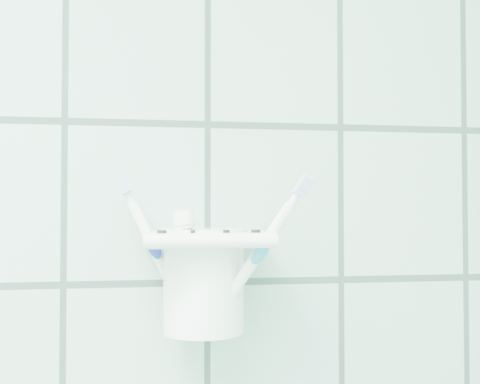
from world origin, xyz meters
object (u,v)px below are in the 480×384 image
object	(u,v)px
toothbrush_blue	(187,240)
toothpaste_tube	(197,259)
cup	(204,277)
toothbrush_pink	(191,241)
toothbrush_orange	(209,236)
holder_bracket	(206,240)

from	to	relation	value
toothbrush_blue	toothpaste_tube	xyz separation A→B (m)	(0.01, -0.01, -0.02)
cup	toothpaste_tube	size ratio (longest dim) A/B	0.87
toothbrush_blue	toothpaste_tube	bearing A→B (deg)	-42.20
toothbrush_pink	toothbrush_orange	world-z (taller)	toothbrush_orange
toothbrush_blue	toothbrush_pink	bearing A→B (deg)	-39.54
toothbrush_pink	toothbrush_blue	distance (m)	0.01
toothbrush_pink	toothbrush_blue	world-z (taller)	toothbrush_blue
toothbrush_orange	cup	bearing A→B (deg)	96.57
toothbrush_orange	toothpaste_tube	size ratio (longest dim) A/B	1.43
toothbrush_blue	toothbrush_orange	xyz separation A→B (m)	(0.02, -0.02, 0.01)
toothbrush_blue	toothbrush_orange	bearing A→B (deg)	-46.69
holder_bracket	toothbrush_pink	bearing A→B (deg)	169.51
cup	toothpaste_tube	xyz separation A→B (m)	(-0.01, -0.01, 0.02)
cup	toothbrush_blue	distance (m)	0.04
holder_bracket	toothbrush_blue	world-z (taller)	toothbrush_blue
cup	toothbrush_pink	xyz separation A→B (m)	(-0.01, -0.00, 0.04)
toothbrush_blue	toothpaste_tube	size ratio (longest dim) A/B	1.37
toothbrush_orange	toothpaste_tube	xyz separation A→B (m)	(-0.01, 0.01, -0.02)
cup	toothbrush_orange	xyz separation A→B (m)	(0.00, -0.02, 0.05)
toothbrush_pink	toothbrush_orange	distance (m)	0.03
holder_bracket	toothbrush_blue	distance (m)	0.02
toothbrush_orange	toothpaste_tube	distance (m)	0.03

